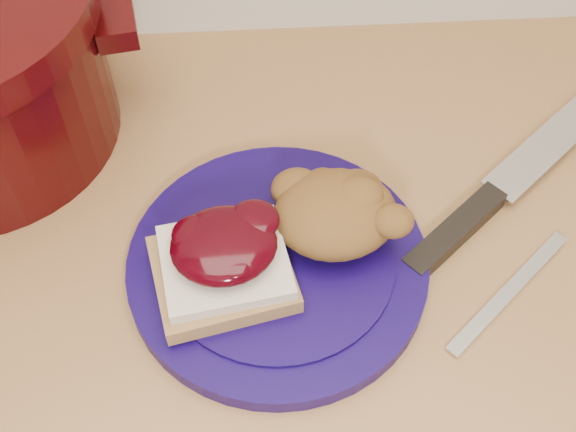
{
  "coord_description": "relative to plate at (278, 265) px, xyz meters",
  "views": [
    {
      "loc": [
        -0.04,
        1.15,
        1.42
      ],
      "look_at": [
        -0.02,
        1.5,
        0.95
      ],
      "focal_mm": 45.0,
      "sensor_mm": 36.0,
      "label": 1
    }
  ],
  "objects": [
    {
      "name": "plate",
      "position": [
        0.0,
        0.0,
        0.0
      ],
      "size": [
        0.28,
        0.28,
        0.02
      ],
      "primitive_type": "cylinder",
      "rotation": [
        0.0,
        0.0,
        0.11
      ],
      "color": "#0F043D",
      "rests_on": "wood_countertop"
    },
    {
      "name": "sandwich",
      "position": [
        -0.04,
        -0.02,
        0.04
      ],
      "size": [
        0.13,
        0.11,
        0.05
      ],
      "rotation": [
        0.0,
        0.0,
        0.11
      ],
      "color": "olive",
      "rests_on": "plate"
    },
    {
      "name": "stuffing_mound",
      "position": [
        0.05,
        0.02,
        0.04
      ],
      "size": [
        0.11,
        0.1,
        0.05
      ],
      "primitive_type": "ellipsoid",
      "rotation": [
        0.0,
        0.0,
        0.11
      ],
      "color": "brown",
      "rests_on": "plate"
    },
    {
      "name": "chef_knife",
      "position": [
        0.19,
        0.05,
        0.0
      ],
      "size": [
        0.26,
        0.23,
        0.02
      ],
      "rotation": [
        0.0,
        0.0,
        0.71
      ],
      "color": "black",
      "rests_on": "wood_countertop"
    },
    {
      "name": "butter_knife",
      "position": [
        0.19,
        -0.03,
        -0.01
      ],
      "size": [
        0.13,
        0.11,
        0.0
      ],
      "primitive_type": "cube",
      "rotation": [
        0.0,
        0.0,
        0.72
      ],
      "color": "silver",
      "rests_on": "wood_countertop"
    }
  ]
}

